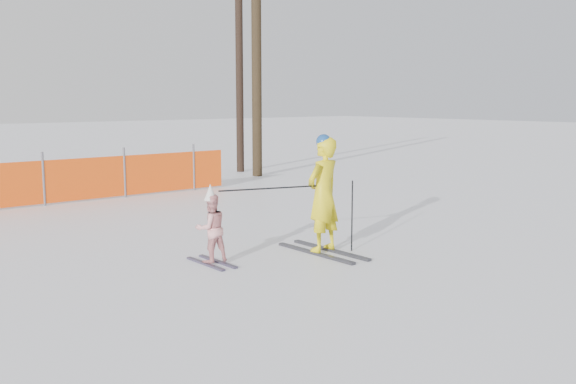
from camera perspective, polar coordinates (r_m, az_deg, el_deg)
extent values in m
plane|color=white|center=(9.86, 1.86, -6.08)|extent=(120.00, 120.00, 0.00)
cube|color=black|center=(10.22, 2.41, -5.46)|extent=(0.09, 1.73, 0.04)
cube|color=black|center=(10.44, 3.80, -5.17)|extent=(0.09, 1.73, 0.04)
imported|color=yellow|center=(10.15, 3.15, -0.22)|extent=(0.73, 0.54, 1.81)
sphere|color=navy|center=(10.06, 3.19, 4.49)|extent=(0.24, 0.24, 0.24)
cube|color=black|center=(9.67, -7.36, -6.35)|extent=(0.09, 0.97, 0.03)
cube|color=black|center=(9.78, -6.27, -6.16)|extent=(0.09, 0.97, 0.03)
imported|color=pink|center=(9.61, -6.86, -3.22)|extent=(0.53, 0.43, 1.02)
cone|color=silver|center=(9.51, -6.92, -0.02)|extent=(0.19, 0.19, 0.24)
cylinder|color=black|center=(10.38, 5.71, -2.14)|extent=(0.02, 0.02, 1.15)
cylinder|color=black|center=(9.78, -1.72, 0.32)|extent=(1.52, 0.51, 0.02)
cylinder|color=#595960|center=(15.75, -20.91, 1.09)|extent=(0.06, 0.06, 1.25)
cylinder|color=#595960|center=(16.50, -14.33, 1.68)|extent=(0.06, 0.06, 1.25)
cylinder|color=#595960|center=(17.44, -8.38, 2.19)|extent=(0.06, 0.06, 1.25)
cylinder|color=#2E2314|center=(20.46, -2.81, 10.80)|extent=(0.31, 0.31, 6.70)
cylinder|color=black|center=(21.71, -4.33, 10.04)|extent=(0.25, 0.25, 6.24)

